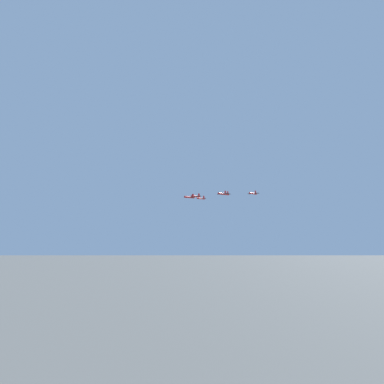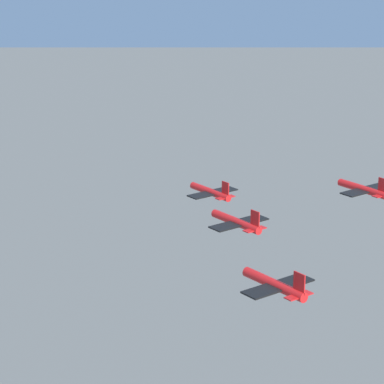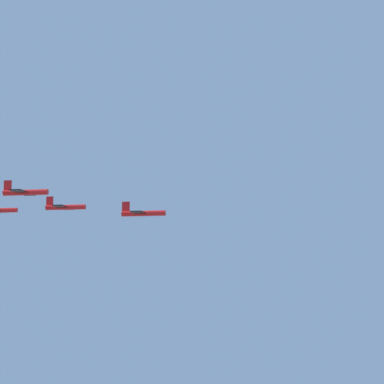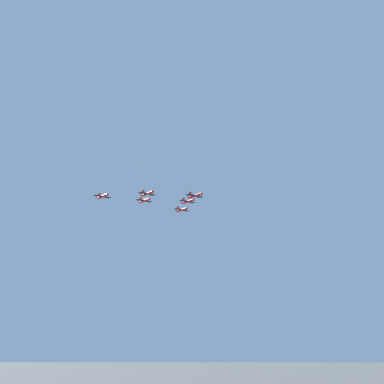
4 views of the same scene
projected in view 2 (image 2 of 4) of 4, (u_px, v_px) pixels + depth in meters
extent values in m
cylinder|color=red|center=(210.00, 192.00, 122.67)|extent=(7.82, 1.35, 0.95)
cube|color=black|center=(213.00, 193.00, 122.27)|extent=(2.44, 7.36, 0.16)
cube|color=red|center=(225.00, 189.00, 119.89)|extent=(1.39, 0.19, 1.90)
cube|color=red|center=(225.00, 197.00, 120.24)|extent=(1.09, 2.81, 0.10)
cylinder|color=red|center=(236.00, 222.00, 102.34)|extent=(7.82, 1.35, 0.95)
cube|color=black|center=(239.00, 223.00, 101.94)|extent=(2.44, 7.36, 0.16)
cube|color=red|center=(255.00, 219.00, 99.56)|extent=(1.39, 0.19, 1.90)
cube|color=red|center=(255.00, 229.00, 99.91)|extent=(1.09, 2.81, 0.10)
cylinder|color=red|center=(363.00, 189.00, 114.47)|extent=(7.82, 1.35, 0.95)
cube|color=black|center=(366.00, 190.00, 114.08)|extent=(2.44, 7.36, 0.16)
cube|color=red|center=(383.00, 186.00, 111.69)|extent=(1.39, 0.19, 1.90)
cube|color=red|center=(382.00, 195.00, 112.04)|extent=(1.09, 2.81, 0.10)
cylinder|color=red|center=(274.00, 284.00, 82.51)|extent=(7.82, 1.35, 0.95)
cube|color=black|center=(278.00, 286.00, 82.11)|extent=(2.44, 7.36, 0.16)
cube|color=red|center=(299.00, 283.00, 79.73)|extent=(1.39, 0.19, 1.90)
cube|color=red|center=(299.00, 296.00, 80.08)|extent=(1.09, 2.81, 0.10)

